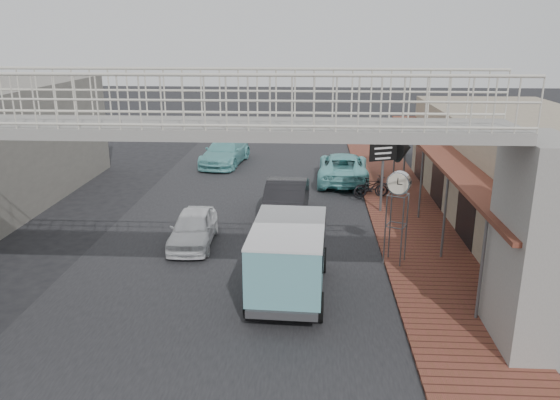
# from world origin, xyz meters

# --- Properties ---
(ground) EXTENTS (120.00, 120.00, 0.00)m
(ground) POSITION_xyz_m (0.00, 0.00, 0.00)
(ground) COLOR black
(ground) RESTS_ON ground
(road_strip) EXTENTS (10.00, 60.00, 0.01)m
(road_strip) POSITION_xyz_m (0.00, 0.00, 0.01)
(road_strip) COLOR black
(road_strip) RESTS_ON ground
(sidewalk) EXTENTS (3.00, 40.00, 0.10)m
(sidewalk) POSITION_xyz_m (6.50, 3.00, 0.05)
(sidewalk) COLOR brown
(sidewalk) RESTS_ON ground
(shophouse_row) EXTENTS (7.20, 18.00, 4.00)m
(shophouse_row) POSITION_xyz_m (10.97, 4.00, 2.01)
(shophouse_row) COLOR gray
(shophouse_row) RESTS_ON ground
(footbridge) EXTENTS (16.40, 2.40, 6.34)m
(footbridge) POSITION_xyz_m (0.00, -4.00, 3.18)
(footbridge) COLOR gray
(footbridge) RESTS_ON ground
(white_hatchback) EXTENTS (1.57, 3.62, 1.22)m
(white_hatchback) POSITION_xyz_m (-1.48, 1.88, 0.61)
(white_hatchback) COLOR white
(white_hatchback) RESTS_ON ground
(dark_sedan) EXTENTS (1.83, 4.67, 1.51)m
(dark_sedan) POSITION_xyz_m (1.62, 4.75, 0.76)
(dark_sedan) COLOR black
(dark_sedan) RESTS_ON ground
(angkot_curb) EXTENTS (2.64, 5.28, 1.44)m
(angkot_curb) POSITION_xyz_m (4.20, 10.69, 0.72)
(angkot_curb) COLOR #75CBCB
(angkot_curb) RESTS_ON ground
(angkot_far) EXTENTS (2.61, 5.12, 1.42)m
(angkot_far) POSITION_xyz_m (-2.22, 14.06, 0.71)
(angkot_far) COLOR #6DBCBE
(angkot_far) RESTS_ON ground
(angkot_van) EXTENTS (2.20, 4.48, 2.15)m
(angkot_van) POSITION_xyz_m (2.02, -1.75, 1.37)
(angkot_van) COLOR black
(angkot_van) RESTS_ON ground
(motorcycle_near) EXTENTS (1.89, 1.31, 0.94)m
(motorcycle_near) POSITION_xyz_m (5.30, 7.65, 0.57)
(motorcycle_near) COLOR black
(motorcycle_near) RESTS_ON sidewalk
(motorcycle_far) EXTENTS (1.49, 0.50, 0.88)m
(motorcycle_far) POSITION_xyz_m (5.30, 7.76, 0.54)
(motorcycle_far) COLOR black
(motorcycle_far) RESTS_ON sidewalk
(street_clock) EXTENTS (0.77, 0.75, 2.98)m
(street_clock) POSITION_xyz_m (5.30, 0.52, 2.57)
(street_clock) COLOR #59595B
(street_clock) RESTS_ON sidewalk
(arrow_sign) EXTENTS (1.91, 1.28, 3.16)m
(arrow_sign) POSITION_xyz_m (6.22, 5.98, 2.65)
(arrow_sign) COLOR #59595B
(arrow_sign) RESTS_ON sidewalk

